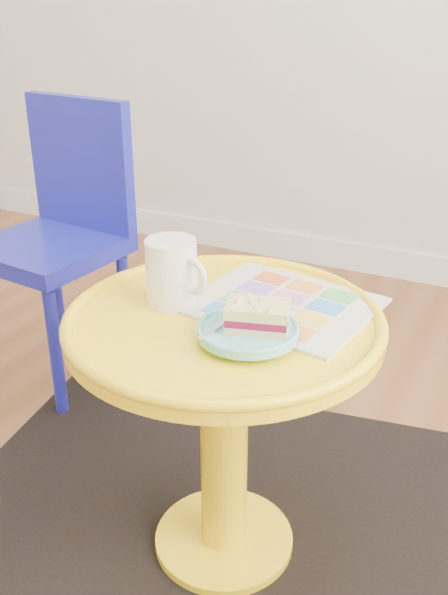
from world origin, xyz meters
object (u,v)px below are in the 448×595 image
at_px(side_table, 224,390).
at_px(newspaper, 282,304).
at_px(chair, 62,225).
at_px(mug, 172,270).
at_px(plate, 248,332).

distance_m(side_table, newspaper, 0.20).
relative_size(chair, newspaper, 2.52).
bearing_deg(newspaper, side_table, -121.50).
bearing_deg(mug, side_table, 8.11).
height_order(chair, plate, chair).
height_order(chair, newspaper, chair).
bearing_deg(plate, chair, 147.47).
xyz_separation_m(chair, newspaper, (0.82, -0.37, 0.08)).
distance_m(side_table, plate, 0.20).
bearing_deg(side_table, plate, -39.35).
bearing_deg(plate, mug, 158.45).
distance_m(chair, newspaper, 0.91).
distance_m(newspaper, plate, 0.15).
xyz_separation_m(side_table, chair, (-0.75, 0.46, 0.08)).
xyz_separation_m(newspaper, mug, (-0.19, -0.08, 0.06)).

